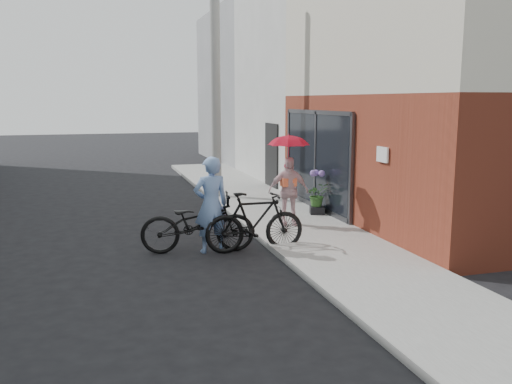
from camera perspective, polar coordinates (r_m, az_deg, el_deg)
name	(u,v)px	position (r m, az deg, el deg)	size (l,w,h in m)	color
ground	(230,260)	(9.96, -2.77, -7.15)	(80.00, 80.00, 0.00)	black
sidewalk	(298,225)	(12.41, 4.45, -3.51)	(2.20, 24.00, 0.12)	gray
curb	(249,229)	(12.05, -0.72, -3.88)	(0.12, 24.00, 0.12)	#9E9E99
brick_building	(493,95)	(14.72, 23.68, 9.30)	(8.09, 8.00, 6.00)	#A9432B
plaster_building	(361,83)	(20.59, 10.96, 11.20)	(8.00, 6.00, 7.00)	silver
east_building_far	(293,87)	(26.99, 3.97, 10.94)	(8.00, 8.00, 7.00)	gray
utility_pole	(216,78)	(15.65, -4.28, 11.90)	(0.28, 0.28, 7.00)	#9E9E99
officer	(211,205)	(10.29, -4.76, -1.34)	(0.67, 0.44, 1.84)	#7294CB
bike_left	(198,223)	(10.36, -6.15, -3.29)	(0.75, 2.16, 1.13)	black
bike_right	(255,222)	(10.36, -0.12, -3.16)	(0.55, 1.94, 1.16)	black
kimono_woman	(288,191)	(12.06, 3.42, 0.10)	(0.89, 0.37, 1.52)	beige
parasol	(289,140)	(11.92, 3.47, 5.53)	(0.87, 0.87, 0.76)	red
planter	(317,210)	(13.40, 6.44, -1.89)	(0.35, 0.35, 0.18)	black
potted_plant	(317,195)	(13.33, 6.47, -0.28)	(0.53, 0.46, 0.58)	#2E5923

